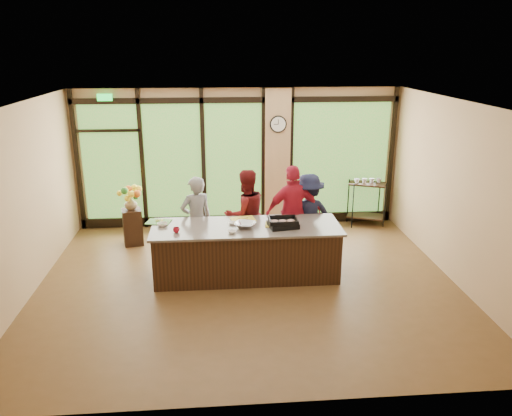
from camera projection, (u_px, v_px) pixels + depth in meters
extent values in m
plane|color=brown|center=(248.00, 283.00, 8.44)|extent=(7.00, 7.00, 0.00)
plane|color=silver|center=(247.00, 103.00, 7.51)|extent=(7.00, 7.00, 0.00)
plane|color=tan|center=(238.00, 158.00, 10.82)|extent=(7.00, 0.00, 7.00)
plane|color=tan|center=(22.00, 204.00, 7.70)|extent=(0.00, 6.00, 6.00)
plane|color=tan|center=(458.00, 193.00, 8.25)|extent=(0.00, 6.00, 6.00)
cube|color=tan|center=(277.00, 158.00, 10.83)|extent=(0.55, 0.12, 3.00)
cube|color=black|center=(238.00, 100.00, 10.39)|extent=(6.90, 0.08, 0.12)
cube|color=black|center=(239.00, 219.00, 11.20)|extent=(6.90, 0.08, 0.20)
cube|color=#19D83F|center=(105.00, 97.00, 10.10)|extent=(0.30, 0.04, 0.14)
cube|color=#336D26|center=(111.00, 163.00, 10.59)|extent=(1.20, 0.02, 2.50)
cube|color=#336D26|center=(173.00, 162.00, 10.70)|extent=(1.20, 0.02, 2.50)
cube|color=#336D26|center=(234.00, 161.00, 10.80)|extent=(1.20, 0.02, 2.50)
cube|color=#336D26|center=(340.00, 159.00, 10.99)|extent=(2.10, 0.02, 2.50)
cube|color=black|center=(77.00, 162.00, 10.51)|extent=(0.08, 0.08, 3.00)
cube|color=black|center=(142.00, 161.00, 10.61)|extent=(0.08, 0.08, 3.00)
cube|color=black|center=(203.00, 159.00, 10.71)|extent=(0.08, 0.08, 3.00)
cube|color=black|center=(264.00, 158.00, 10.82)|extent=(0.08, 0.08, 3.00)
cube|color=black|center=(291.00, 158.00, 10.86)|extent=(0.08, 0.08, 3.00)
cube|color=black|center=(391.00, 156.00, 11.04)|extent=(0.08, 0.08, 3.00)
cube|color=black|center=(246.00, 252.00, 8.59)|extent=(3.10, 1.00, 0.88)
cube|color=slate|center=(246.00, 227.00, 8.45)|extent=(3.20, 1.10, 0.04)
cylinder|color=black|center=(278.00, 124.00, 10.53)|extent=(0.36, 0.04, 0.36)
cylinder|color=white|center=(278.00, 124.00, 10.52)|extent=(0.31, 0.01, 0.31)
cube|color=black|center=(278.00, 122.00, 10.50)|extent=(0.01, 0.00, 0.11)
cube|color=black|center=(276.00, 124.00, 10.51)|extent=(0.09, 0.00, 0.01)
imported|color=gray|center=(196.00, 220.00, 9.06)|extent=(0.70, 0.58, 1.63)
imported|color=maroon|center=(246.00, 214.00, 9.24)|extent=(1.00, 0.90, 1.70)
imported|color=#B51B32|center=(293.00, 213.00, 9.16)|extent=(1.11, 0.59, 1.80)
imported|color=#171A33|center=(308.00, 215.00, 9.35)|extent=(1.11, 0.75, 1.59)
cube|color=black|center=(283.00, 225.00, 8.39)|extent=(0.53, 0.45, 0.08)
imported|color=silver|center=(245.00, 225.00, 8.37)|extent=(0.43, 0.43, 0.08)
cube|color=#4B9135|center=(159.00, 222.00, 8.62)|extent=(0.46, 0.38, 0.01)
cube|color=gold|center=(243.00, 219.00, 8.75)|extent=(0.47, 0.38, 0.01)
cube|color=gold|center=(276.00, 225.00, 8.49)|extent=(0.41, 0.33, 0.01)
imported|color=white|center=(162.00, 224.00, 8.44)|extent=(0.22, 0.22, 0.05)
imported|color=white|center=(232.00, 232.00, 8.11)|extent=(0.15, 0.15, 0.04)
imported|color=white|center=(233.00, 223.00, 8.53)|extent=(0.18, 0.18, 0.04)
imported|color=#AB1125|center=(176.00, 230.00, 8.14)|extent=(0.13, 0.13, 0.08)
cube|color=black|center=(133.00, 227.00, 10.01)|extent=(0.44, 0.44, 0.73)
imported|color=olive|center=(131.00, 203.00, 9.85)|extent=(0.32, 0.32, 0.26)
cube|color=black|center=(365.00, 216.00, 11.16)|extent=(0.89, 0.71, 0.03)
cube|color=black|center=(368.00, 184.00, 10.93)|extent=(0.89, 0.71, 0.03)
cylinder|color=black|center=(353.00, 206.00, 10.85)|extent=(0.03, 0.03, 1.00)
cylinder|color=black|center=(385.00, 205.00, 10.91)|extent=(0.03, 0.03, 1.00)
cylinder|color=black|center=(348.00, 201.00, 11.23)|extent=(0.03, 0.03, 1.00)
cylinder|color=black|center=(379.00, 200.00, 11.29)|extent=(0.03, 0.03, 1.00)
imported|color=silver|center=(357.00, 181.00, 10.89)|extent=(0.15, 0.15, 0.10)
imported|color=silver|center=(364.00, 181.00, 10.91)|extent=(0.15, 0.15, 0.10)
imported|color=silver|center=(372.00, 181.00, 10.92)|extent=(0.15, 0.15, 0.10)
imported|color=silver|center=(379.00, 180.00, 10.93)|extent=(0.15, 0.15, 0.10)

